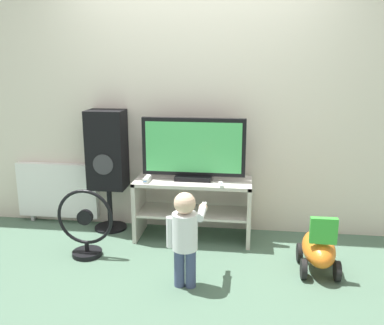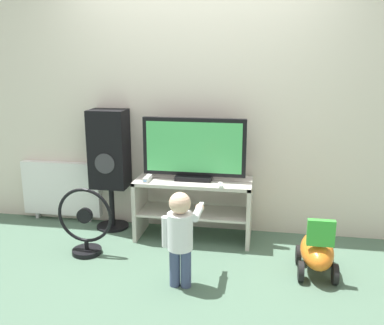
% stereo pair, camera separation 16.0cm
% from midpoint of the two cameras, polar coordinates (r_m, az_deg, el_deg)
% --- Properties ---
extents(ground_plane, '(16.00, 16.00, 0.00)m').
position_cam_midpoint_polar(ground_plane, '(3.93, 0.86, -11.20)').
color(ground_plane, '#4C6B56').
extents(wall_back, '(10.00, 0.06, 2.60)m').
position_cam_midpoint_polar(wall_back, '(4.08, 2.07, 8.74)').
color(wall_back, silver).
rests_on(wall_back, ground_plane).
extents(tv_stand, '(1.07, 0.43, 0.57)m').
position_cam_midpoint_polar(tv_stand, '(3.98, 1.37, -5.08)').
color(tv_stand, beige).
rests_on(tv_stand, ground_plane).
extents(television, '(0.94, 0.20, 0.57)m').
position_cam_midpoint_polar(television, '(3.87, 1.45, 1.72)').
color(television, black).
rests_on(television, tv_stand).
extents(game_console, '(0.05, 0.17, 0.04)m').
position_cam_midpoint_polar(game_console, '(3.91, -4.78, -2.14)').
color(game_console, white).
rests_on(game_console, tv_stand).
extents(remote_primary, '(0.05, 0.13, 0.03)m').
position_cam_midpoint_polar(remote_primary, '(3.74, 5.07, -3.03)').
color(remote_primary, white).
rests_on(remote_primary, tv_stand).
extents(child, '(0.28, 0.43, 0.73)m').
position_cam_midpoint_polar(child, '(3.15, -0.05, -9.20)').
color(child, '#3F4C72').
rests_on(child, ground_plane).
extents(speaker_tower, '(0.35, 0.32, 1.18)m').
position_cam_midpoint_polar(speaker_tower, '(4.18, -9.90, 1.38)').
color(speaker_tower, black).
rests_on(speaker_tower, ground_plane).
extents(floor_fan, '(0.49, 0.25, 0.59)m').
position_cam_midpoint_polar(floor_fan, '(3.80, -12.86, -8.12)').
color(floor_fan, black).
rests_on(floor_fan, ground_plane).
extents(ride_on_toy, '(0.29, 0.53, 0.50)m').
position_cam_midpoint_polar(ride_on_toy, '(3.57, 17.58, -11.23)').
color(ride_on_toy, orange).
rests_on(ride_on_toy, ground_plane).
extents(radiator, '(0.84, 0.08, 0.62)m').
position_cam_midpoint_polar(radiator, '(4.62, -16.04, -3.37)').
color(radiator, white).
rests_on(radiator, ground_plane).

